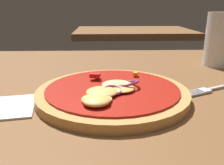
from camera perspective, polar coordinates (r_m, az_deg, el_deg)
dining_table at (r=0.41m, az=0.09°, el=-6.04°), size 1.39×0.87×0.04m
pizza at (r=0.40m, az=0.03°, el=-2.41°), size 0.25×0.25×0.03m
fork at (r=0.49m, az=24.36°, el=-1.04°), size 0.18×0.09×0.01m
beer_glass at (r=0.67m, az=24.53°, el=8.63°), size 0.08×0.08×0.13m
background_table at (r=1.56m, az=5.08°, el=11.75°), size 0.72×0.49×0.04m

